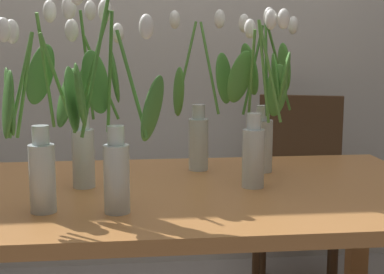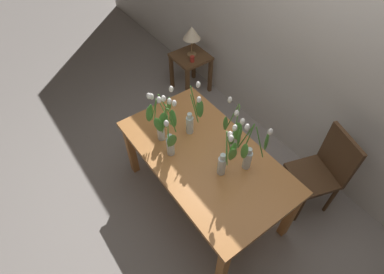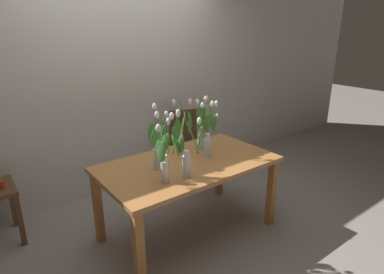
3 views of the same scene
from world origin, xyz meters
TOP-DOWN VIEW (x-y plane):
  - ground_plane at (0.00, 0.00)m, footprint 18.00×18.00m
  - room_wall_rear at (0.00, 1.30)m, footprint 9.00×0.10m
  - dining_table at (0.00, 0.00)m, footprint 1.60×0.90m
  - tulip_vase_0 at (-0.39, -0.19)m, footprint 0.21×0.24m
  - tulip_vase_1 at (0.30, 0.18)m, footprint 0.23×0.22m
  - tulip_vase_2 at (-0.21, -0.23)m, footprint 0.28×0.21m
  - tulip_vase_3 at (0.08, 0.23)m, footprint 0.22×0.15m
  - tulip_vase_4 at (0.24, 0.00)m, footprint 0.20×0.16m
  - tulip_vase_5 at (-0.28, 0.07)m, footprint 0.17×0.15m
  - dining_chair at (0.64, 0.88)m, footprint 0.51×0.51m
  - pillar_candle at (-1.40, 0.88)m, footprint 0.06×0.06m

SIDE VIEW (x-z plane):
  - ground_plane at x=0.00m, z-range 0.00..0.00m
  - dining_chair at x=0.64m, z-range 0.06..0.99m
  - pillar_candle at x=-1.40m, z-range 0.55..0.62m
  - dining_table at x=0.00m, z-range 0.28..1.02m
  - tulip_vase_3 at x=0.08m, z-range 0.65..1.19m
  - tulip_vase_5 at x=-0.28m, z-range 0.64..1.21m
  - tulip_vase_4 at x=0.24m, z-range 0.68..1.22m
  - tulip_vase_1 at x=0.30m, z-range 0.68..1.23m
  - tulip_vase_0 at x=-0.39m, z-range 0.69..1.24m
  - tulip_vase_2 at x=-0.21m, z-range 0.67..1.26m
  - room_wall_rear at x=0.00m, z-range 0.00..2.70m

